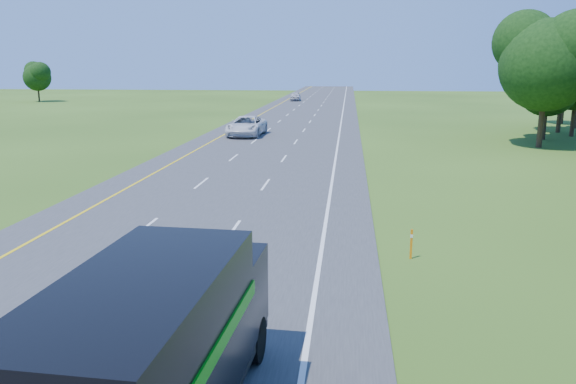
# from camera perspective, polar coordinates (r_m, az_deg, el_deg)

# --- Properties ---
(road) EXTENTS (15.00, 260.00, 0.04)m
(road) POSITION_cam_1_polar(r_m,az_deg,el_deg) (52.10, -0.91, 5.56)
(road) COLOR #38383A
(road) RESTS_ON ground
(lane_markings) EXTENTS (11.15, 260.00, 0.01)m
(lane_markings) POSITION_cam_1_polar(r_m,az_deg,el_deg) (52.09, -0.91, 5.59)
(lane_markings) COLOR yellow
(lane_markings) RESTS_ON road
(horse_truck) EXTENTS (2.71, 7.64, 3.34)m
(horse_truck) POSITION_cam_1_polar(r_m,az_deg,el_deg) (10.07, -13.04, -15.50)
(horse_truck) COLOR black
(horse_truck) RESTS_ON road
(white_suv) EXTENTS (3.24, 6.65, 1.82)m
(white_suv) POSITION_cam_1_polar(r_m,az_deg,el_deg) (53.37, -4.23, 6.71)
(white_suv) COLOR silver
(white_suv) RESTS_ON road
(far_car) EXTENTS (2.11, 4.79, 1.61)m
(far_car) POSITION_cam_1_polar(r_m,az_deg,el_deg) (106.74, 0.75, 9.69)
(far_car) COLOR #B2B3BA
(far_car) RESTS_ON road
(delineator) EXTENTS (0.09, 0.05, 1.06)m
(delineator) POSITION_cam_1_polar(r_m,az_deg,el_deg) (19.83, 12.41, -5.08)
(delineator) COLOR orange
(delineator) RESTS_ON ground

